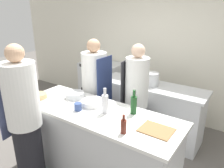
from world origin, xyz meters
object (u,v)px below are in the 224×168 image
bottle_olive_oil (105,103)px  oven_range (102,84)px  bowl_prep_small (75,95)px  bottle_wine (124,126)px  bottle_vinegar (134,104)px  chef_at_prep_near (25,120)px  cup (78,107)px  chef_at_pass_far (136,101)px  chef_at_stove (95,93)px  bowl_ceramic_blue (39,96)px  bowl_mixing_large (91,103)px  stockpot (151,79)px

bottle_olive_oil → oven_range: bearing=128.3°
oven_range → bowl_prep_small: bearing=-65.0°
bottle_olive_oil → bottle_wine: bottle_olive_oil is taller
oven_range → bottle_vinegar: bearing=-43.1°
chef_at_prep_near → cup: bearing=-47.1°
chef_at_pass_far → bottle_wine: 1.04m
chef_at_pass_far → bottle_olive_oil: size_ratio=5.29×
oven_range → bottle_olive_oil: 2.30m
chef_at_stove → bowl_ceramic_blue: (-0.38, -0.78, 0.12)m
bottle_vinegar → bowl_prep_small: 0.93m
oven_range → bowl_mixing_large: (1.11, -1.69, 0.47)m
bottle_vinegar → bottle_olive_oil: bearing=-148.6°
chef_at_pass_far → bowl_mixing_large: chef_at_pass_far is taller
oven_range → stockpot: bearing=-20.4°
chef_at_prep_near → bottle_wine: bearing=-79.9°
chef_at_prep_near → bottle_wine: 1.21m
chef_at_pass_far → bowl_ceramic_blue: size_ratio=7.95×
bottle_wine → bottle_vinegar: bearing=106.6°
bowl_ceramic_blue → stockpot: 1.76m
chef_at_stove → bottle_vinegar: bearing=65.5°
chef_at_pass_far → bowl_ceramic_blue: bearing=121.4°
chef_at_prep_near → bowl_mixing_large: bearing=-40.8°
bowl_mixing_large → bowl_prep_small: (-0.36, 0.06, 0.00)m
cup → bowl_mixing_large: bearing=76.7°
oven_range → cup: cup is taller
cup → stockpot: (0.35, 1.36, 0.06)m
chef_at_prep_near → bottle_olive_oil: bearing=-56.7°
chef_at_pass_far → cup: size_ratio=17.70×
chef_at_pass_far → bowl_mixing_large: size_ratio=6.31×
bottle_vinegar → chef_at_prep_near: bearing=-141.2°
chef_at_pass_far → bottle_vinegar: chef_at_pass_far is taller
chef_at_stove → cup: 0.83m
oven_range → bowl_mixing_large: bowl_mixing_large is taller
chef_at_stove → bowl_prep_small: (0.02, -0.48, 0.13)m
chef_at_stove → bowl_prep_small: 0.49m
chef_at_pass_far → cup: chef_at_pass_far is taller
chef_at_pass_far → bowl_prep_small: chef_at_pass_far is taller
chef_at_stove → bottle_olive_oil: 0.91m
chef_at_prep_near → bottle_vinegar: chef_at_prep_near is taller
chef_at_stove → bowl_mixing_large: (0.38, -0.54, 0.12)m
cup → chef_at_pass_far: bearing=66.6°
oven_range → bottle_olive_oil: size_ratio=3.13×
bottle_vinegar → bottle_wine: 0.46m
chef_at_pass_far → bowl_mixing_large: bearing=146.0°
bottle_wine → bowl_mixing_large: (-0.69, 0.32, -0.05)m
chef_at_stove → bowl_prep_small: chef_at_stove is taller
chef_at_pass_far → stockpot: bearing=-6.0°
bowl_mixing_large → bowl_ceramic_blue: 0.80m
bottle_olive_oil → cup: bottle_olive_oil is taller
chef_at_stove → bowl_mixing_large: size_ratio=6.38×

